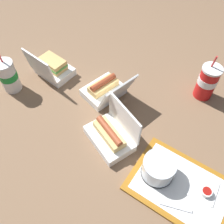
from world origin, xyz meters
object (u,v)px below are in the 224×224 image
Objects in this scene: food_tray at (181,187)px; soda_cup_left at (207,82)px; cake_container at (158,168)px; ketchup_cup at (206,192)px; clamshell_hotdog_center at (111,135)px; clamshell_hotdog_corner at (105,90)px; plastic_fork at (176,207)px; soda_cup_back at (8,76)px; clamshell_sandwich_back at (52,68)px.

soda_cup_left is (0.04, -0.49, 0.08)m from food_tray.
cake_container is 3.08× the size of ketchup_cup.
soda_cup_left is at bearing -123.81° from clamshell_hotdog_center.
cake_container is 0.18m from ketchup_cup.
clamshell_hotdog_corner is (0.46, -0.28, 0.03)m from food_tray.
plastic_fork is 0.49× the size of soda_cup_back.
cake_container is 0.14m from plastic_fork.
soda_cup_left reaches higher than clamshell_hotdog_center.
soda_cup_back is (0.42, 0.16, 0.04)m from clamshell_hotdog_corner.
ketchup_cup reaches higher than food_tray.
clamshell_hotdog_center is 0.50m from soda_cup_left.
clamshell_hotdog_center reaches higher than clamshell_hotdog_corner.
cake_container is 0.55× the size of soda_cup_back.
plastic_fork is (0.08, 0.09, -0.01)m from ketchup_cup.
food_tray is at bearing 159.02° from clamshell_sandwich_back.
plastic_fork is 0.36m from clamshell_hotdog_center.
clamshell_sandwich_back reaches higher than food_tray.
soda_cup_left is (-0.72, -0.20, 0.04)m from clamshell_sandwich_back.
cake_container reaches higher than food_tray.
food_tray is at bearing 172.06° from soda_cup_back.
cake_container is 0.72m from clamshell_sandwich_back.
ketchup_cup is 0.12m from plastic_fork.
clamshell_hotdog_corner is at bearing -48.16° from plastic_fork.
clamshell_sandwich_back is (0.76, -0.29, 0.04)m from food_tray.
clamshell_hotdog_center is at bearing 174.58° from soda_cup_back.
ketchup_cup is at bearing -140.86° from plastic_fork.
soda_cup_left is at bearing -95.56° from plastic_fork.
soda_cup_back is (0.12, 0.17, 0.04)m from clamshell_sandwich_back.
plastic_fork is 0.47× the size of soda_cup_left.
food_tray is at bearing 8.81° from ketchup_cup.
plastic_fork is (-0.10, 0.09, -0.04)m from cake_container.
food_tray is 0.89m from soda_cup_back.
soda_cup_back reaches higher than clamshell_hotdog_center.
clamshell_hotdog_corner is 0.47m from soda_cup_left.
soda_cup_back is 0.96× the size of soda_cup_left.
soda_cup_left is at bearing -156.52° from soda_cup_back.
cake_container is 0.58× the size of clamshell_sandwich_back.
soda_cup_back reaches higher than clamshell_hotdog_corner.
clamshell_sandwich_back is at bearing -23.05° from cake_container.
soda_cup_back reaches higher than cake_container.
plastic_fork is at bearing 155.27° from clamshell_hotdog_center.
soda_cup_left is at bearing -153.27° from clamshell_hotdog_corner.
clamshell_hotdog_center is at bearing -7.97° from ketchup_cup.
cake_container is at bearing -51.62° from plastic_fork.
ketchup_cup is at bearing 104.94° from soda_cup_left.
soda_cup_back is (0.56, -0.05, 0.04)m from clamshell_hotdog_center.
clamshell_hotdog_corner is 1.10× the size of soda_cup_left.
soda_cup_back is (0.96, -0.11, 0.06)m from ketchup_cup.
soda_cup_left is at bearing -164.71° from clamshell_sandwich_back.
clamshell_sandwich_back is 0.74m from soda_cup_left.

